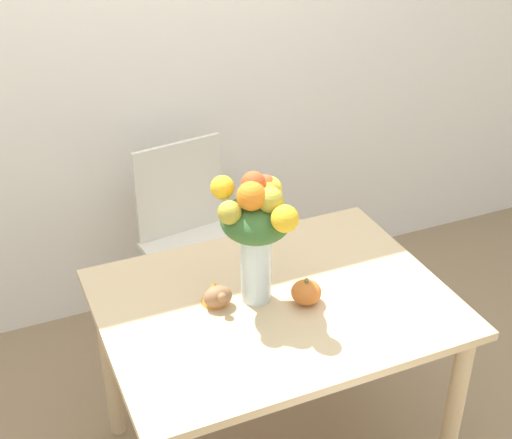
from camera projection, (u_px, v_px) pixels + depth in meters
wall_back at (157, 18)px, 2.91m from camera, size 8.00×0.06×2.70m
dining_table at (274, 327)px, 2.35m from camera, size 1.11×0.84×0.73m
flower_vase at (257, 226)px, 2.16m from camera, size 0.24×0.27×0.45m
pumpkin at (306, 292)px, 2.26m from camera, size 0.10×0.10×0.09m
turkey_figurine at (216, 294)px, 2.25m from camera, size 0.09×0.12×0.08m
dining_chair_near_window at (195, 244)px, 3.05m from camera, size 0.47×0.47×0.90m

